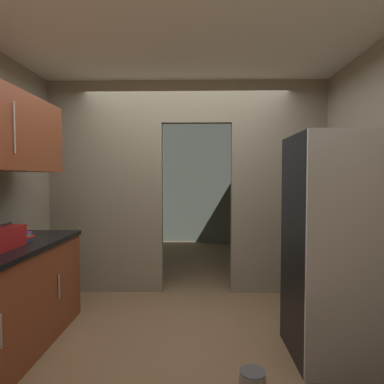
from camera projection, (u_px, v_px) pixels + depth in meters
The scene contains 7 objects.
ground at pixel (181, 341), 2.90m from camera, with size 20.00×20.00×0.00m, color brown.
kitchen_overhead_slab at pixel (183, 51), 3.18m from camera, with size 3.84×6.59×0.06m, color silver.
kitchen_partition at pixel (184, 182), 4.14m from camera, with size 3.44×0.12×2.63m.
adjoining_room_shell at pixel (191, 184), 6.32m from camera, with size 3.44×3.29×2.63m.
refrigerator at pixel (344, 247), 2.61m from camera, with size 0.82×0.74×1.77m.
boombox at pixel (1, 238), 2.56m from camera, with size 0.20×0.38×0.19m.
book_stack at pixel (23, 237), 2.87m from camera, with size 0.14×0.16×0.08m.
Camera 1 is at (0.17, -2.84, 1.44)m, focal length 30.84 mm.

